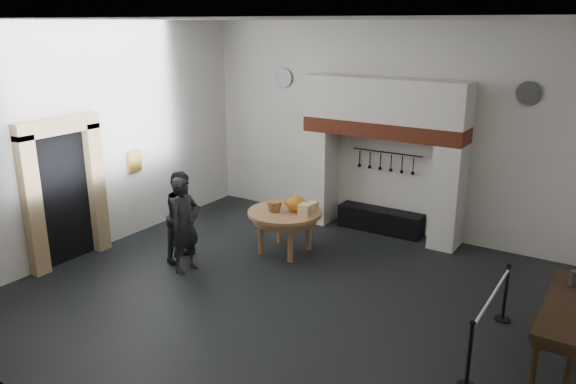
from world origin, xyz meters
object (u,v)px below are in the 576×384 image
Objects in this scene: visitor_far at (184,216)px; work_table at (285,213)px; visitor_near at (185,225)px; barrier_post_near at (469,356)px; iron_range at (380,220)px; side_table at (567,304)px; barrier_post_far at (505,294)px.

work_table is at bearing -51.17° from visitor_far.
visitor_near is 5.48m from barrier_post_near.
visitor_near is (-2.21, -3.85, 0.65)m from iron_range.
side_table is (5.23, -1.19, 0.03)m from work_table.
barrier_post_far reaches higher than work_table.
barrier_post_far is (5.81, 0.87, -0.43)m from visitor_far.
work_table is at bearing -26.80° from visitor_near.
iron_range is at bearing 141.15° from barrier_post_far.
barrier_post_far is (-0.90, 0.75, -0.42)m from side_table.
visitor_far is (-0.40, 0.40, -0.02)m from visitor_near.
work_table is at bearing 174.15° from barrier_post_far.
visitor_far is 5.94m from barrier_post_near.
visitor_far is (-2.61, -3.45, 0.63)m from iron_range.
iron_range is at bearing 124.96° from barrier_post_near.
visitor_far is at bearing -178.94° from side_table.
barrier_post_far is (0.00, 2.00, 0.00)m from barrier_post_near.
work_table is 5.37m from side_table.
visitor_far is (-1.48, -1.32, 0.04)m from work_table.
work_table is 4.99m from barrier_post_near.
iron_range is at bearing -24.56° from visitor_near.
iron_range is 4.37m from visitor_far.
iron_range is 0.86× the size of side_table.
side_table is at bearing -91.80° from visitor_far.
side_table and barrier_post_near have the same top height.
visitor_near reaches higher than barrier_post_near.
work_table is 0.83× the size of visitor_near.
work_table is 0.84× the size of visitor_far.
side_table is 2.44× the size of barrier_post_far.
visitor_near is 1.99× the size of barrier_post_near.
barrier_post_near is (-0.90, -1.25, -0.42)m from side_table.
barrier_post_near is (3.20, -4.58, 0.20)m from iron_range.
barrier_post_near is at bearing -90.00° from barrier_post_far.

